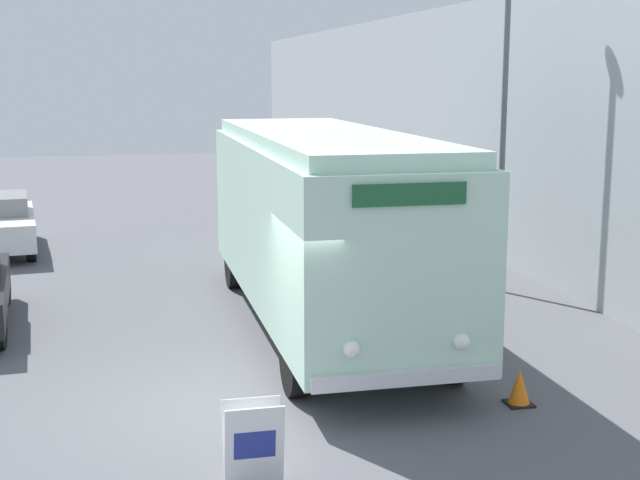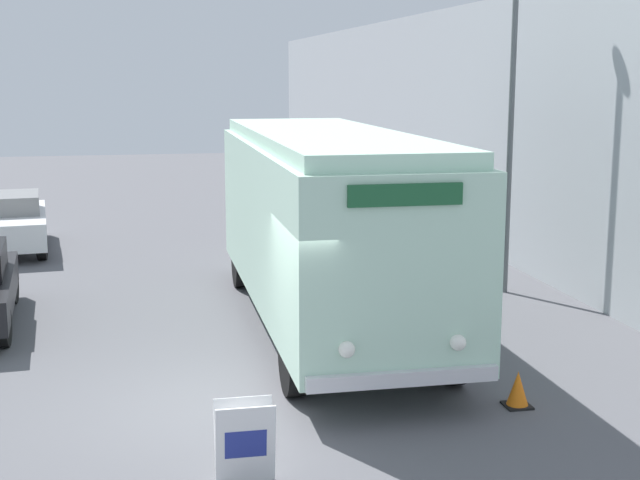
{
  "view_description": "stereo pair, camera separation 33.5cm",
  "coord_description": "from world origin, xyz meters",
  "px_view_note": "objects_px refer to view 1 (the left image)",
  "views": [
    {
      "loc": [
        -1.46,
        -11.56,
        4.52
      ],
      "look_at": [
        1.49,
        1.31,
        2.05
      ],
      "focal_mm": 50.0,
      "sensor_mm": 36.0,
      "label": 1
    },
    {
      "loc": [
        -1.13,
        -11.63,
        4.52
      ],
      "look_at": [
        1.49,
        1.31,
        2.05
      ],
      "focal_mm": 50.0,
      "sensor_mm": 36.0,
      "label": 2
    }
  ],
  "objects_px": {
    "vintage_bus": "(323,218)",
    "sign_board": "(254,445)",
    "streetlamp": "(506,58)",
    "traffic_cone": "(519,388)"
  },
  "relations": [
    {
      "from": "vintage_bus",
      "to": "streetlamp",
      "type": "distance_m",
      "value": 5.38
    },
    {
      "from": "vintage_bus",
      "to": "streetlamp",
      "type": "bearing_deg",
      "value": 22.88
    },
    {
      "from": "streetlamp",
      "to": "traffic_cone",
      "type": "height_order",
      "value": "streetlamp"
    },
    {
      "from": "vintage_bus",
      "to": "sign_board",
      "type": "relative_size",
      "value": 10.12
    },
    {
      "from": "sign_board",
      "to": "streetlamp",
      "type": "bearing_deg",
      "value": 50.55
    },
    {
      "from": "vintage_bus",
      "to": "streetlamp",
      "type": "relative_size",
      "value": 1.26
    },
    {
      "from": "vintage_bus",
      "to": "sign_board",
      "type": "height_order",
      "value": "vintage_bus"
    },
    {
      "from": "streetlamp",
      "to": "traffic_cone",
      "type": "distance_m",
      "value": 8.09
    },
    {
      "from": "sign_board",
      "to": "traffic_cone",
      "type": "xyz_separation_m",
      "value": [
        3.95,
        1.57,
        -0.21
      ]
    },
    {
      "from": "vintage_bus",
      "to": "sign_board",
      "type": "distance_m",
      "value": 6.56
    }
  ]
}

